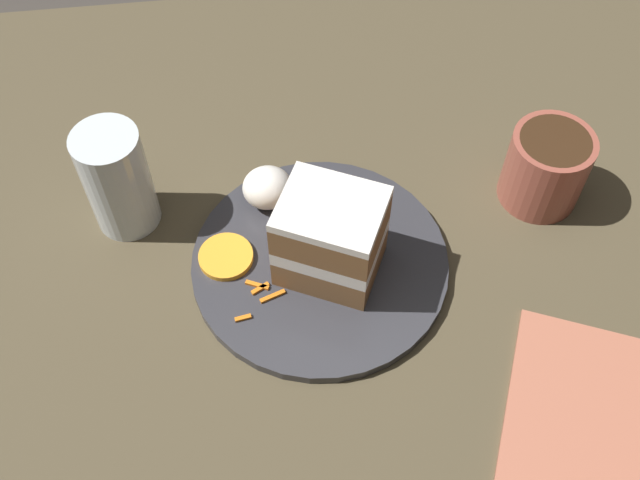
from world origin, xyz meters
name	(u,v)px	position (x,y,z in m)	size (l,w,h in m)	color
ground_plane	(308,295)	(0.00, 0.00, 0.00)	(6.00, 6.00, 0.00)	#38332D
dining_table	(308,285)	(0.00, 0.00, 0.02)	(0.96, 0.87, 0.04)	#4C422D
plate	(320,263)	(-0.01, -0.01, 0.05)	(0.25, 0.25, 0.01)	#333338
cake_slice	(330,233)	(-0.02, 0.00, 0.10)	(0.11, 0.11, 0.09)	brown
cream_dollop	(268,188)	(0.03, -0.09, 0.07)	(0.05, 0.05, 0.04)	white
orange_garnish	(226,257)	(0.08, -0.02, 0.05)	(0.05, 0.05, 0.01)	orange
carrot_shreds_scatter	(281,246)	(0.02, -0.03, 0.05)	(0.09, 0.16, 0.00)	orange
drinking_glass	(119,185)	(0.17, -0.09, 0.09)	(0.06, 0.06, 0.12)	silver
coffee_mug	(546,166)	(-0.25, -0.07, 0.08)	(0.08, 0.08, 0.08)	#994C3D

